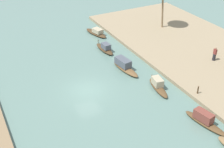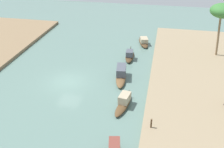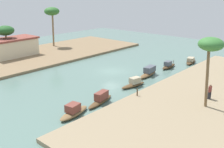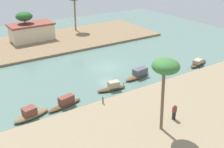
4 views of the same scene
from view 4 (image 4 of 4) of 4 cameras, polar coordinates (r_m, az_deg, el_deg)
The scene contains 14 objects.
river_water at distance 39.33m, azimuth -1.21°, elevation 1.48°, with size 70.96×70.96×0.00m, color slate.
riverbank_left at distance 28.20m, azimuth 16.83°, elevation -9.39°, with size 38.01×15.61×0.40m, color #937F60.
riverbank_right at distance 53.19m, azimuth -10.62°, elevation 7.56°, with size 38.01×15.61×0.40m, color #846B4C.
sampan_near_left_bank at distance 28.52m, azimuth -17.64°, elevation -8.49°, with size 4.05×1.87×1.26m.
sampan_upstream_small at distance 35.96m, azimuth 5.92°, elevation -0.03°, with size 4.51×1.57×1.33m.
sampan_open_hull at distance 29.57m, azimuth -10.33°, elevation -6.30°, with size 4.41×1.70×1.25m.
sampan_with_tall_canopy at distance 39.26m, azimuth 12.28°, elevation 1.49°, with size 3.87×1.26×1.18m.
sampan_midstream at distance 32.49m, azimuth 0.08°, elevation -2.93°, with size 3.97×1.55×1.19m.
sampan_foreground at distance 42.22m, azimuth 18.64°, elevation 2.33°, with size 4.48×2.15×1.01m.
person_on_near_bank at distance 26.88m, azimuth 13.67°, elevation -8.41°, with size 0.42×0.38×1.71m.
mooring_post at distance 28.91m, azimuth -2.02°, elevation -5.87°, with size 0.14×0.14×0.82m, color #4C3823.
palm_tree_left_near at distance 22.69m, azimuth 11.83°, elevation 1.26°, with size 2.46×2.46×7.16m.
palm_tree_right_tall at distance 52.94m, azimuth -18.98°, elevation 11.99°, with size 3.16×3.16×5.54m.
riverside_building at distance 53.34m, azimuth -17.44°, elevation 8.99°, with size 8.55×5.03×3.29m.
Camera 4 is at (-18.80, -30.87, 15.51)m, focal length 41.09 mm.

